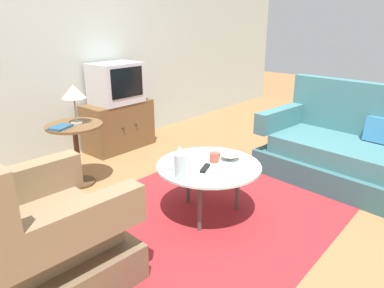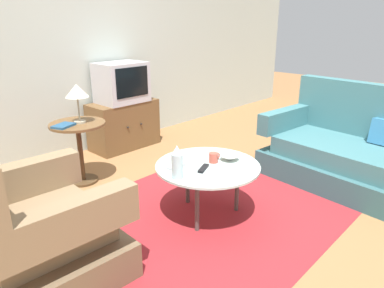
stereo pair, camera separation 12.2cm
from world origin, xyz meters
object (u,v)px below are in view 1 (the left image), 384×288
(couch, at_px, (344,150))
(television, at_px, (116,83))
(armchair, at_px, (39,238))
(tv_remote_silver, at_px, (178,166))
(book, at_px, (60,127))
(tv_stand, at_px, (119,125))
(tv_remote_dark, at_px, (205,168))
(bowl, at_px, (230,157))
(coffee_table, at_px, (209,168))
(vase, at_px, (180,163))
(side_table, at_px, (76,141))
(mug, at_px, (215,157))
(table_lamp, at_px, (73,93))

(couch, distance_m, television, 2.70)
(armchair, distance_m, couch, 2.92)
(tv_remote_silver, bearing_deg, book, -72.09)
(tv_stand, xyz_separation_m, tv_remote_dark, (-0.65, -1.93, 0.16))
(television, height_order, bowl, television)
(coffee_table, distance_m, bowl, 0.22)
(bowl, bearing_deg, coffee_table, 162.21)
(coffee_table, relative_size, vase, 3.34)
(side_table, relative_size, bowl, 3.88)
(couch, bearing_deg, bowl, 72.57)
(armchair, relative_size, vase, 3.76)
(television, xyz_separation_m, mug, (-0.48, -1.88, -0.34))
(coffee_table, bearing_deg, bowl, -17.79)
(side_table, bearing_deg, mug, -71.18)
(table_lamp, xyz_separation_m, mug, (0.44, -1.32, -0.43))
(book, bearing_deg, vase, -103.17)
(coffee_table, height_order, bowl, bowl)
(coffee_table, xyz_separation_m, tv_remote_dark, (-0.10, -0.04, 0.04))
(coffee_table, relative_size, mug, 7.09)
(tv_stand, bearing_deg, mug, -104.17)
(tv_remote_silver, relative_size, book, 0.68)
(tv_remote_silver, distance_m, book, 1.22)
(coffee_table, bearing_deg, book, 112.12)
(couch, distance_m, vase, 1.92)
(coffee_table, relative_size, television, 1.48)
(vase, bearing_deg, coffee_table, -0.45)
(tv_stand, distance_m, book, 1.28)
(table_lamp, height_order, tv_remote_dark, table_lamp)
(mug, xyz_separation_m, bowl, (0.12, -0.07, -0.02))
(table_lamp, height_order, mug, table_lamp)
(tv_remote_dark, height_order, tv_remote_silver, same)
(tv_remote_dark, xyz_separation_m, book, (-0.44, 1.35, 0.17))
(armchair, relative_size, tv_stand, 1.13)
(couch, height_order, tv_remote_silver, couch)
(couch, distance_m, side_table, 2.68)
(vase, bearing_deg, side_table, 91.58)
(armchair, relative_size, bowl, 5.99)
(armchair, relative_size, table_lamp, 2.56)
(vase, relative_size, mug, 2.12)
(television, bearing_deg, table_lamp, -148.52)
(side_table, relative_size, tv_remote_silver, 3.99)
(vase, xyz_separation_m, tv_remote_dark, (0.25, -0.04, -0.11))
(vase, bearing_deg, tv_remote_dark, -9.36)
(couch, xyz_separation_m, tv_remote_dark, (-1.56, 0.57, 0.15))
(armchair, height_order, tv_remote_dark, armchair)
(table_lamp, relative_size, tv_remote_silver, 2.41)
(couch, distance_m, bowl, 1.38)
(armchair, xyz_separation_m, tv_remote_dark, (1.23, -0.29, 0.14))
(book, bearing_deg, mug, -86.52)
(side_table, distance_m, tv_stand, 1.09)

